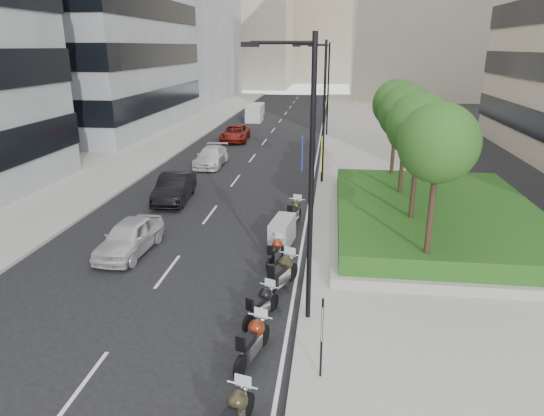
% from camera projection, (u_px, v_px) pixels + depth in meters
% --- Properties ---
extents(ground, '(160.00, 160.00, 0.00)m').
position_uv_depth(ground, '(172.00, 328.00, 15.56)').
color(ground, black).
rests_on(ground, ground).
extents(sidewalk_right, '(10.00, 100.00, 0.15)m').
position_uv_depth(sidewalk_right, '(379.00, 148.00, 42.72)').
color(sidewalk_right, '#9E9B93').
rests_on(sidewalk_right, ground).
extents(sidewalk_left, '(8.00, 100.00, 0.15)m').
position_uv_depth(sidewalk_left, '(150.00, 143.00, 45.19)').
color(sidewalk_left, '#9E9B93').
rests_on(sidewalk_left, ground).
extents(lane_edge, '(0.12, 100.00, 0.01)m').
position_uv_depth(lane_edge, '(319.00, 148.00, 43.37)').
color(lane_edge, silver).
rests_on(lane_edge, ground).
extents(lane_centre, '(0.12, 100.00, 0.01)m').
position_uv_depth(lane_centre, '(261.00, 146.00, 43.98)').
color(lane_centre, silver).
rests_on(lane_centre, ground).
extents(building_grey_far, '(22.00, 26.00, 30.00)m').
position_uv_depth(building_grey_far, '(160.00, 5.00, 79.52)').
color(building_grey_far, gray).
rests_on(building_grey_far, ground).
extents(building_cream_left, '(26.00, 24.00, 34.00)m').
position_uv_depth(building_cream_left, '(232.00, 6.00, 106.42)').
color(building_cream_left, '#B7AD93').
rests_on(building_cream_left, ground).
extents(building_cream_centre, '(30.00, 24.00, 38.00)m').
position_uv_depth(building_cream_centre, '(326.00, 3.00, 122.26)').
color(building_cream_centre, '#B7AD93').
rests_on(building_cream_centre, ground).
extents(planter, '(10.00, 14.00, 0.40)m').
position_uv_depth(planter, '(434.00, 224.00, 23.69)').
color(planter, '#9E9B93').
rests_on(planter, sidewalk_right).
extents(hedge, '(9.40, 13.40, 0.80)m').
position_uv_depth(hedge, '(436.00, 212.00, 23.50)').
color(hedge, '#1C4814').
rests_on(hedge, planter).
extents(tree_0, '(2.80, 2.80, 6.30)m').
position_uv_depth(tree_0, '(438.00, 144.00, 16.61)').
color(tree_0, '#332319').
rests_on(tree_0, planter).
extents(tree_1, '(2.80, 2.80, 6.30)m').
position_uv_depth(tree_1, '(419.00, 126.00, 20.38)').
color(tree_1, '#332319').
rests_on(tree_1, planter).
extents(tree_2, '(2.80, 2.80, 6.30)m').
position_uv_depth(tree_2, '(406.00, 113.00, 24.14)').
color(tree_2, '#332319').
rests_on(tree_2, planter).
extents(tree_3, '(2.80, 2.80, 6.30)m').
position_uv_depth(tree_3, '(397.00, 104.00, 27.91)').
color(tree_3, '#332319').
rests_on(tree_3, planter).
extents(lamp_post_0, '(2.34, 0.45, 9.00)m').
position_uv_depth(lamp_post_0, '(306.00, 171.00, 14.41)').
color(lamp_post_0, black).
rests_on(lamp_post_0, ground).
extents(lamp_post_1, '(2.34, 0.45, 9.00)m').
position_uv_depth(lamp_post_1, '(322.00, 106.00, 30.42)').
color(lamp_post_1, black).
rests_on(lamp_post_1, ground).
extents(lamp_post_2, '(2.34, 0.45, 9.00)m').
position_uv_depth(lamp_post_2, '(327.00, 85.00, 47.36)').
color(lamp_post_2, black).
rests_on(lamp_post_2, ground).
extents(parking_sign, '(0.06, 0.32, 2.50)m').
position_uv_depth(parking_sign, '(322.00, 334.00, 12.66)').
color(parking_sign, black).
rests_on(parking_sign, ground).
extents(motorcycle_1, '(0.88, 2.25, 1.14)m').
position_uv_depth(motorcycle_1, '(253.00, 341.00, 13.83)').
color(motorcycle_1, black).
rests_on(motorcycle_1, ground).
extents(motorcycle_2, '(1.01, 1.99, 1.06)m').
position_uv_depth(motorcycle_2, '(262.00, 305.00, 15.87)').
color(motorcycle_2, black).
rests_on(motorcycle_2, ground).
extents(motorcycle_3, '(1.14, 2.35, 1.23)m').
position_uv_depth(motorcycle_3, '(282.00, 273.00, 17.87)').
color(motorcycle_3, black).
rests_on(motorcycle_3, ground).
extents(motorcycle_4, '(0.71, 1.96, 0.99)m').
position_uv_depth(motorcycle_4, '(276.00, 252.00, 20.04)').
color(motorcycle_4, black).
rests_on(motorcycle_4, ground).
extents(motorcycle_5, '(1.10, 2.18, 1.25)m').
position_uv_depth(motorcycle_5, '(282.00, 232.00, 21.89)').
color(motorcycle_5, black).
rests_on(motorcycle_5, ground).
extents(motorcycle_6, '(0.81, 2.43, 1.22)m').
position_uv_depth(motorcycle_6, '(294.00, 213.00, 24.39)').
color(motorcycle_6, black).
rests_on(motorcycle_6, ground).
extents(car_a, '(2.02, 4.44, 1.48)m').
position_uv_depth(car_a, '(129.00, 237.00, 21.03)').
color(car_a, silver).
rests_on(car_a, ground).
extents(car_b, '(2.03, 4.89, 1.57)m').
position_uv_depth(car_b, '(174.00, 188.00, 28.19)').
color(car_b, black).
rests_on(car_b, ground).
extents(car_c, '(2.00, 4.85, 1.40)m').
position_uv_depth(car_c, '(211.00, 157.00, 36.56)').
color(car_c, silver).
rests_on(car_c, ground).
extents(car_d, '(2.75, 5.42, 1.47)m').
position_uv_depth(car_d, '(235.00, 133.00, 46.23)').
color(car_d, maroon).
rests_on(car_d, ground).
extents(delivery_van, '(1.93, 4.75, 1.97)m').
position_uv_depth(delivery_van, '(255.00, 113.00, 58.61)').
color(delivery_van, silver).
rests_on(delivery_van, ground).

